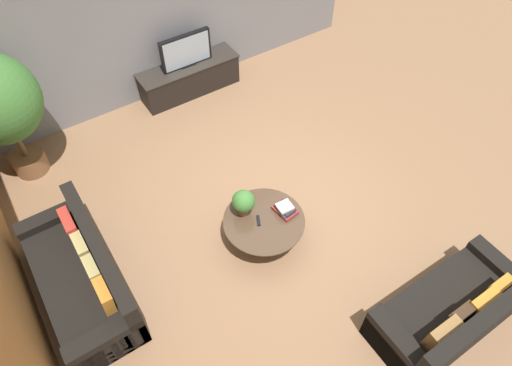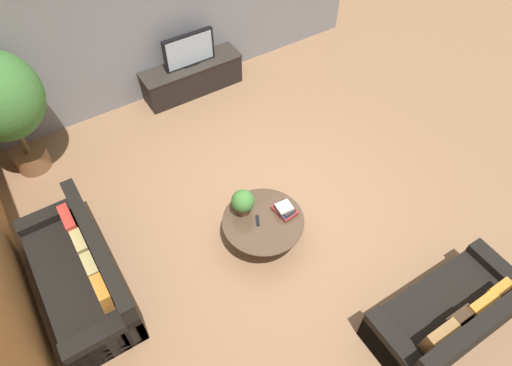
{
  "view_description": "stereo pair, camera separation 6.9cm",
  "coord_description": "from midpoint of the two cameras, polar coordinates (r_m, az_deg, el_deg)",
  "views": [
    {
      "loc": [
        -2.3,
        -3.09,
        5.16
      ],
      "look_at": [
        -0.19,
        0.13,
        0.55
      ],
      "focal_mm": 32.0,
      "sensor_mm": 36.0,
      "label": 1
    },
    {
      "loc": [
        -2.25,
        -3.13,
        5.16
      ],
      "look_at": [
        -0.19,
        0.13,
        0.55
      ],
      "focal_mm": 32.0,
      "sensor_mm": 36.0,
      "label": 2
    }
  ],
  "objects": [
    {
      "name": "book_stack",
      "position": [
        5.87,
        3.31,
        -3.25
      ],
      "size": [
        0.26,
        0.33,
        0.13
      ],
      "color": "gold",
      "rests_on": "coffee_table"
    },
    {
      "name": "couch_by_wall",
      "position": [
        5.91,
        -21.1,
        -10.93
      ],
      "size": [
        0.84,
        2.02,
        0.84
      ],
      "rotation": [
        0.0,
        0.0,
        -1.57
      ],
      "color": "black",
      "rests_on": "ground"
    },
    {
      "name": "television",
      "position": [
        7.87,
        -9.01,
        16.01
      ],
      "size": [
        0.89,
        0.13,
        0.56
      ],
      "color": "black",
      "rests_on": "media_console"
    },
    {
      "name": "media_console",
      "position": [
        8.18,
        -8.55,
        12.89
      ],
      "size": [
        1.76,
        0.5,
        0.55
      ],
      "color": "black",
      "rests_on": "ground"
    },
    {
      "name": "potted_plant_tabletop",
      "position": [
        5.72,
        -1.93,
        -2.38
      ],
      "size": [
        0.29,
        0.29,
        0.39
      ],
      "color": "brown",
      "rests_on": "coffee_table"
    },
    {
      "name": "remote_black",
      "position": [
        5.82,
        -0.04,
        -4.71
      ],
      "size": [
        0.11,
        0.16,
        0.02
      ],
      "primitive_type": "cube",
      "rotation": [
        0.0,
        0.0,
        -0.47
      ],
      "color": "black",
      "rests_on": "coffee_table"
    },
    {
      "name": "couch_near_entry",
      "position": [
        5.76,
        22.99,
        -14.71
      ],
      "size": [
        1.82,
        0.84,
        0.84
      ],
      "rotation": [
        0.0,
        0.0,
        3.14
      ],
      "color": "black",
      "rests_on": "ground"
    },
    {
      "name": "coffee_table",
      "position": [
        5.93,
        0.65,
        -5.33
      ],
      "size": [
        1.05,
        1.05,
        0.4
      ],
      "color": "black",
      "rests_on": "ground"
    },
    {
      "name": "ground_plane",
      "position": [
        6.44,
        1.72,
        -3.2
      ],
      "size": [
        24.0,
        24.0,
        0.0
      ],
      "primitive_type": "plane",
      "color": "#8C6647"
    },
    {
      "name": "back_wall_stone",
      "position": [
        7.69,
        -12.8,
        20.49
      ],
      "size": [
        7.4,
        0.12,
        3.0
      ],
      "primitive_type": "cube",
      "color": "slate",
      "rests_on": "ground"
    }
  ]
}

